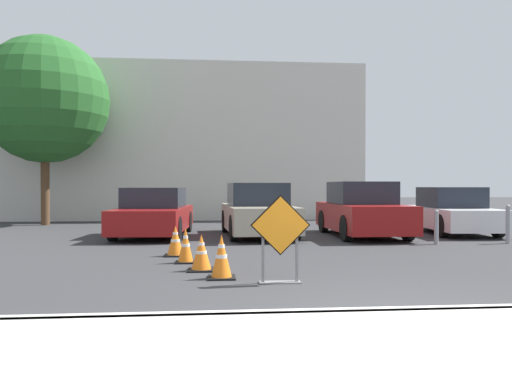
% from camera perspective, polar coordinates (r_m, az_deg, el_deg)
% --- Properties ---
extents(ground_plane, '(96.00, 96.00, 0.00)m').
position_cam_1_polar(ground_plane, '(15.51, 2.54, -4.81)').
color(ground_plane, '#333335').
extents(sidewalk_strip, '(23.22, 2.30, 0.14)m').
position_cam_1_polar(sidewalk_strip, '(4.85, 21.20, -16.36)').
color(sidewalk_strip, beige).
rests_on(sidewalk_strip, ground_plane).
extents(curb_lip, '(23.22, 0.20, 0.14)m').
position_cam_1_polar(curb_lip, '(5.86, 16.07, -13.33)').
color(curb_lip, beige).
rests_on(curb_lip, ground_plane).
extents(road_closed_sign, '(0.92, 0.20, 1.35)m').
position_cam_1_polar(road_closed_sign, '(7.62, 2.79, -4.89)').
color(road_closed_sign, black).
rests_on(road_closed_sign, ground_plane).
extents(traffic_cone_nearest, '(0.44, 0.44, 0.71)m').
position_cam_1_polar(traffic_cone_nearest, '(8.10, -3.97, -7.43)').
color(traffic_cone_nearest, black).
rests_on(traffic_cone_nearest, ground_plane).
extents(traffic_cone_second, '(0.47, 0.47, 0.64)m').
position_cam_1_polar(traffic_cone_second, '(8.87, -6.27, -6.96)').
color(traffic_cone_second, black).
rests_on(traffic_cone_second, ground_plane).
extents(traffic_cone_third, '(0.39, 0.39, 0.68)m').
position_cam_1_polar(traffic_cone_third, '(9.79, -8.06, -6.10)').
color(traffic_cone_third, black).
rests_on(traffic_cone_third, ground_plane).
extents(traffic_cone_fourth, '(0.47, 0.47, 0.65)m').
position_cam_1_polar(traffic_cone_fourth, '(10.78, -9.20, -5.57)').
color(traffic_cone_fourth, black).
rests_on(traffic_cone_fourth, ground_plane).
extents(parked_car_nearest, '(2.15, 4.43, 1.44)m').
position_cam_1_polar(parked_car_nearest, '(15.16, -11.58, -2.43)').
color(parked_car_nearest, maroon).
rests_on(parked_car_nearest, ground_plane).
extents(parked_car_second, '(2.08, 4.35, 1.58)m').
position_cam_1_polar(parked_car_second, '(14.82, 0.19, -2.26)').
color(parked_car_second, '#A39984').
rests_on(parked_car_second, ground_plane).
extents(parked_car_third, '(1.93, 4.27, 1.61)m').
position_cam_1_polar(parked_car_third, '(15.10, 12.02, -2.16)').
color(parked_car_third, maroon).
rests_on(parked_car_third, ground_plane).
extents(parked_car_fourth, '(2.05, 4.22, 1.45)m').
position_cam_1_polar(parked_car_fourth, '(16.84, 21.43, -2.15)').
color(parked_car_fourth, silver).
rests_on(parked_car_fourth, ground_plane).
extents(bollard_nearest, '(0.12, 0.12, 0.88)m').
position_cam_1_polar(bollard_nearest, '(13.53, 19.91, -3.67)').
color(bollard_nearest, gray).
rests_on(bollard_nearest, ground_plane).
extents(bollard_second, '(0.12, 0.12, 1.00)m').
position_cam_1_polar(bollard_second, '(14.45, 26.84, -3.19)').
color(bollard_second, gray).
rests_on(bollard_second, ground_plane).
extents(building_facade_backdrop, '(16.29, 5.00, 6.89)m').
position_cam_1_polar(building_facade_backdrop, '(24.11, -8.39, 5.34)').
color(building_facade_backdrop, beige).
rests_on(building_facade_backdrop, ground_plane).
extents(street_tree_behind_lot, '(4.79, 4.79, 7.15)m').
position_cam_1_polar(street_tree_behind_lot, '(20.82, -23.00, 9.65)').
color(street_tree_behind_lot, '#513823').
rests_on(street_tree_behind_lot, ground_plane).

